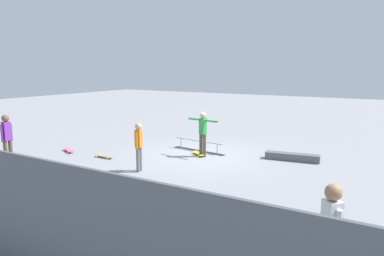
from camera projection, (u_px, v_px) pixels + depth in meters
The scene contains 12 objects.
ground_plane at pixel (201, 156), 13.36m from camera, with size 60.00×60.00×0.00m, color gray.
grind_rail at pixel (198, 146), 14.12m from camera, with size 2.42×0.56×0.44m.
skate_ledge at pixel (292, 157), 12.69m from camera, with size 1.87×0.37×0.26m, color #595960.
skater_main at pixel (203, 131), 13.13m from camera, with size 1.34×0.29×1.67m.
skateboard_main at pixel (198, 153), 13.44m from camera, with size 0.75×0.65×0.09m.
bystander_orange_shirt at pixel (139, 144), 11.24m from camera, with size 0.22×0.36×1.56m.
bystander_purple_shirt at pixel (7, 137), 11.88m from camera, with size 0.24×0.39×1.74m.
bystander_white_shirt at pixel (330, 236), 4.91m from camera, with size 0.33×0.33×1.73m.
loose_skateboard_orange at pixel (70, 170), 11.24m from camera, with size 0.68×0.73×0.09m.
loose_skateboard_pink at pixel (68, 150), 13.99m from camera, with size 0.81×0.49×0.09m.
loose_skateboard_natural at pixel (104, 156), 13.07m from camera, with size 0.80×0.27×0.09m.
trash_bin at pixel (248, 237), 5.93m from camera, with size 0.62×0.62×0.97m, color #47474C.
Camera 1 is at (-6.38, 11.32, 3.27)m, focal length 33.35 mm.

